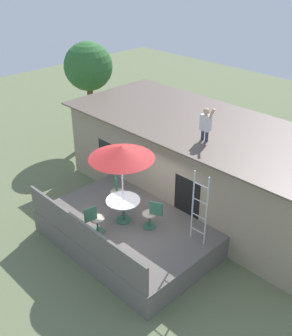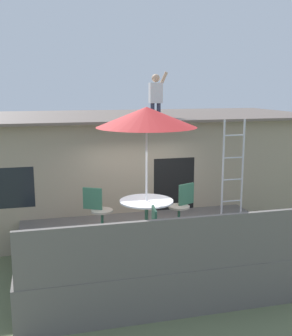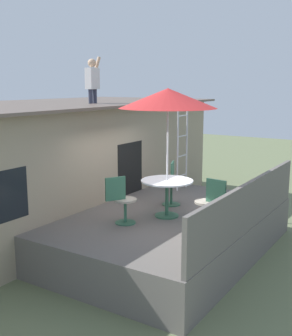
{
  "view_description": "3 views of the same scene",
  "coord_description": "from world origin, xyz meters",
  "px_view_note": "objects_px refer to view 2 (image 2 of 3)",
  "views": [
    {
      "loc": [
        7.56,
        -6.69,
        8.21
      ],
      "look_at": [
        -0.43,
        1.18,
        2.05
      ],
      "focal_mm": 43.27,
      "sensor_mm": 36.0,
      "label": 1
    },
    {
      "loc": [
        -2.08,
        -7.61,
        3.72
      ],
      "look_at": [
        0.13,
        1.11,
        1.95
      ],
      "focal_mm": 44.61,
      "sensor_mm": 36.0,
      "label": 2
    },
    {
      "loc": [
        -7.39,
        -4.21,
        3.42
      ],
      "look_at": [
        0.37,
        0.78,
        1.62
      ],
      "focal_mm": 46.07,
      "sensor_mm": 36.0,
      "label": 3
    }
  ],
  "objects_px": {
    "patio_table": "(146,208)",
    "person_figure": "(156,92)",
    "patio_chair_left": "(99,211)",
    "patio_umbrella": "(146,117)",
    "patio_chair_near": "(153,232)",
    "step_ladder": "(233,169)",
    "patio_chair_right": "(182,206)"
  },
  "relations": [
    {
      "from": "patio_table",
      "to": "person_figure",
      "type": "height_order",
      "value": "person_figure"
    },
    {
      "from": "patio_table",
      "to": "patio_chair_left",
      "type": "bearing_deg",
      "value": 150.76
    },
    {
      "from": "patio_umbrella",
      "to": "patio_chair_near",
      "type": "distance_m",
      "value": 2.14
    },
    {
      "from": "step_ladder",
      "to": "person_figure",
      "type": "xyz_separation_m",
      "value": [
        -1.3,
        1.76,
        1.67
      ]
    },
    {
      "from": "patio_umbrella",
      "to": "step_ladder",
      "type": "height_order",
      "value": "patio_umbrella"
    },
    {
      "from": "step_ladder",
      "to": "patio_chair_near",
      "type": "xyz_separation_m",
      "value": [
        -2.34,
        -1.83,
        -0.64
      ]
    },
    {
      "from": "patio_chair_near",
      "to": "step_ladder",
      "type": "bearing_deg",
      "value": -44.38
    },
    {
      "from": "patio_table",
      "to": "step_ladder",
      "type": "bearing_deg",
      "value": 20.84
    },
    {
      "from": "patio_table",
      "to": "step_ladder",
      "type": "xyz_separation_m",
      "value": [
        2.21,
        0.84,
        0.51
      ]
    },
    {
      "from": "patio_umbrella",
      "to": "step_ladder",
      "type": "bearing_deg",
      "value": 20.84
    },
    {
      "from": "step_ladder",
      "to": "patio_chair_near",
      "type": "distance_m",
      "value": 3.04
    },
    {
      "from": "person_figure",
      "to": "patio_chair_left",
      "type": "height_order",
      "value": "person_figure"
    },
    {
      "from": "person_figure",
      "to": "patio_chair_right",
      "type": "relative_size",
      "value": 1.21
    },
    {
      "from": "patio_chair_right",
      "to": "patio_chair_left",
      "type": "bearing_deg",
      "value": -27.37
    },
    {
      "from": "patio_chair_near",
      "to": "patio_chair_right",
      "type": "bearing_deg",
      "value": -28.24
    },
    {
      "from": "person_figure",
      "to": "patio_chair_right",
      "type": "xyz_separation_m",
      "value": [
        -0.06,
        -2.23,
        -2.31
      ]
    },
    {
      "from": "patio_umbrella",
      "to": "person_figure",
      "type": "height_order",
      "value": "person_figure"
    },
    {
      "from": "patio_umbrella",
      "to": "patio_chair_near",
      "type": "relative_size",
      "value": 2.76
    },
    {
      "from": "patio_chair_left",
      "to": "patio_chair_right",
      "type": "bearing_deg",
      "value": 25.38
    },
    {
      "from": "person_figure",
      "to": "patio_chair_near",
      "type": "xyz_separation_m",
      "value": [
        -1.04,
        -3.59,
        -2.31
      ]
    },
    {
      "from": "patio_table",
      "to": "patio_chair_right",
      "type": "bearing_deg",
      "value": 23.51
    },
    {
      "from": "patio_table",
      "to": "patio_chair_left",
      "type": "distance_m",
      "value": 1.0
    },
    {
      "from": "patio_table",
      "to": "patio_umbrella",
      "type": "bearing_deg",
      "value": 30.26
    },
    {
      "from": "patio_umbrella",
      "to": "patio_chair_left",
      "type": "distance_m",
      "value": 2.14
    },
    {
      "from": "step_ladder",
      "to": "patio_chair_right",
      "type": "xyz_separation_m",
      "value": [
        -1.36,
        -0.47,
        -0.64
      ]
    },
    {
      "from": "person_figure",
      "to": "patio_chair_near",
      "type": "bearing_deg",
      "value": -106.2
    },
    {
      "from": "patio_table",
      "to": "person_figure",
      "type": "distance_m",
      "value": 3.51
    },
    {
      "from": "patio_table",
      "to": "patio_umbrella",
      "type": "xyz_separation_m",
      "value": [
        0.0,
        0.0,
        1.76
      ]
    },
    {
      "from": "patio_chair_near",
      "to": "patio_table",
      "type": "bearing_deg",
      "value": -0.0
    },
    {
      "from": "patio_table",
      "to": "step_ladder",
      "type": "height_order",
      "value": "step_ladder"
    },
    {
      "from": "step_ladder",
      "to": "patio_chair_left",
      "type": "relative_size",
      "value": 2.39
    },
    {
      "from": "patio_chair_left",
      "to": "patio_chair_right",
      "type": "distance_m",
      "value": 1.72
    }
  ]
}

